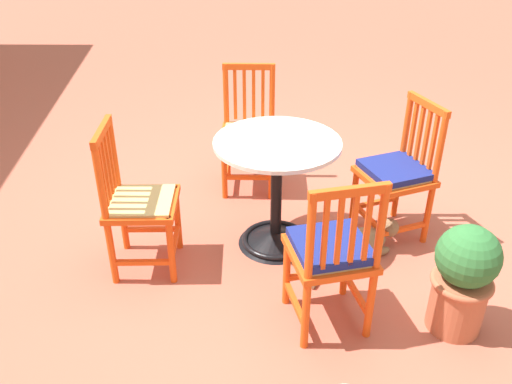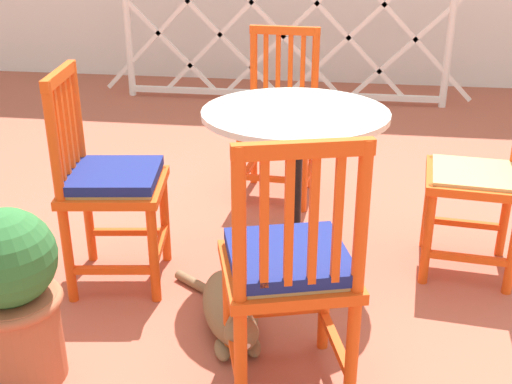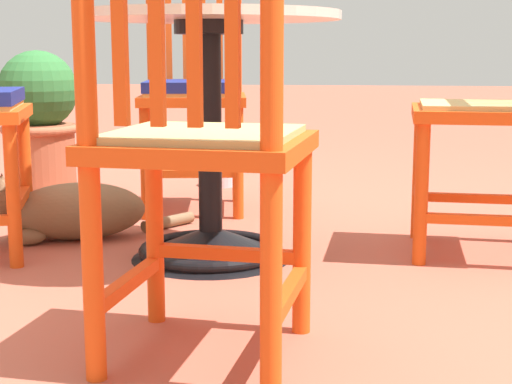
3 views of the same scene
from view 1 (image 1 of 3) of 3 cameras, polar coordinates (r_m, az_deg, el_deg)
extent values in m
plane|color=#AD5642|center=(3.68, 5.28, -4.33)|extent=(24.00, 24.00, 0.00)
cone|color=black|center=(3.55, 2.03, -4.64)|extent=(0.48, 0.48, 0.10)
torus|color=black|center=(3.57, 2.02, -4.97)|extent=(0.44, 0.44, 0.04)
cylinder|color=black|center=(3.38, 2.13, -0.15)|extent=(0.07, 0.07, 0.66)
cylinder|color=black|center=(3.23, 2.23, 4.64)|extent=(0.20, 0.20, 0.04)
cylinder|color=silver|center=(3.22, 2.25, 5.16)|extent=(0.76, 0.76, 0.02)
cylinder|color=#E04C14|center=(2.99, 3.23, -8.16)|extent=(0.04, 0.04, 0.45)
cylinder|color=#E04C14|center=(3.09, 9.36, -7.17)|extent=(0.04, 0.04, 0.45)
cylinder|color=#E04C14|center=(2.60, 5.46, -8.71)|extent=(0.04, 0.04, 0.91)
cylinder|color=#E04C14|center=(2.71, 12.38, -7.52)|extent=(0.04, 0.04, 0.91)
cube|color=#E04C14|center=(2.92, 4.11, -11.48)|extent=(0.34, 0.08, 0.03)
cube|color=#E04C14|center=(3.02, 10.40, -10.35)|extent=(0.34, 0.08, 0.03)
cube|color=#E04C14|center=(3.07, 6.29, -8.48)|extent=(0.08, 0.34, 0.03)
cube|color=#E04C14|center=(2.78, 7.71, -6.39)|extent=(0.45, 0.45, 0.04)
cube|color=tan|center=(2.77, 7.74, -6.03)|extent=(0.40, 0.40, 0.02)
cube|color=#E04C14|center=(2.48, 7.21, -4.42)|extent=(0.02, 0.03, 0.39)
cube|color=#E04C14|center=(2.50, 8.68, -4.20)|extent=(0.02, 0.03, 0.39)
cube|color=#E04C14|center=(2.53, 10.12, -3.99)|extent=(0.02, 0.03, 0.39)
cube|color=#E04C14|center=(2.55, 11.53, -3.77)|extent=(0.02, 0.03, 0.39)
cube|color=#E04C14|center=(2.40, 9.81, 0.04)|extent=(0.09, 0.38, 0.04)
cube|color=navy|center=(2.75, 7.78, -5.52)|extent=(0.41, 0.41, 0.04)
cylinder|color=#E04C14|center=(3.45, 13.04, -3.18)|extent=(0.04, 0.04, 0.45)
cylinder|color=#E04C14|center=(3.69, 10.21, -0.49)|extent=(0.04, 0.04, 0.45)
cylinder|color=#E04C14|center=(3.52, 18.10, 1.14)|extent=(0.04, 0.04, 0.91)
cylinder|color=#E04C14|center=(3.75, 15.00, 3.51)|extent=(0.04, 0.04, 0.91)
cube|color=#E04C14|center=(3.58, 15.16, -3.73)|extent=(0.12, 0.33, 0.03)
cube|color=#E04C14|center=(3.81, 12.29, -1.10)|extent=(0.12, 0.33, 0.03)
cube|color=#E04C14|center=(3.59, 11.49, -2.53)|extent=(0.33, 0.12, 0.03)
cube|color=#E04C14|center=(3.55, 14.25, 1.59)|extent=(0.50, 0.50, 0.04)
cube|color=tan|center=(3.54, 14.29, 1.90)|extent=(0.44, 0.44, 0.02)
cube|color=#E04C14|center=(3.47, 18.02, 4.89)|extent=(0.03, 0.03, 0.39)
cube|color=#E04C14|center=(3.52, 17.35, 5.35)|extent=(0.03, 0.03, 0.39)
cube|color=#E04C14|center=(3.56, 16.71, 5.80)|extent=(0.03, 0.03, 0.39)
cube|color=#E04C14|center=(3.61, 16.08, 6.23)|extent=(0.03, 0.03, 0.39)
cube|color=#E04C14|center=(3.46, 17.55, 8.73)|extent=(0.37, 0.14, 0.04)
cube|color=navy|center=(3.53, 14.35, 2.33)|extent=(0.45, 0.45, 0.04)
cylinder|color=#E04C14|center=(3.94, 1.60, 2.19)|extent=(0.04, 0.04, 0.45)
cylinder|color=#E04C14|center=(3.96, -3.33, 2.25)|extent=(0.04, 0.04, 0.45)
cylinder|color=#E04C14|center=(4.15, 1.65, 7.21)|extent=(0.04, 0.04, 0.91)
cylinder|color=#E04C14|center=(4.16, -3.07, 7.25)|extent=(0.04, 0.04, 0.91)
cube|color=#E04C14|center=(4.13, 1.59, 2.27)|extent=(0.34, 0.06, 0.03)
cube|color=#E04C14|center=(4.15, -3.12, 2.32)|extent=(0.34, 0.06, 0.03)
cube|color=#E04C14|center=(3.97, -0.86, 1.52)|extent=(0.06, 0.34, 0.03)
cube|color=#E04C14|center=(4.01, -0.80, 5.98)|extent=(0.44, 0.44, 0.04)
cube|color=tan|center=(4.00, -0.80, 6.27)|extent=(0.39, 0.39, 0.02)
cube|color=#E04C14|center=(4.07, 0.72, 10.14)|extent=(0.02, 0.03, 0.39)
cube|color=#E04C14|center=(4.07, -0.25, 10.15)|extent=(0.02, 0.03, 0.39)
cube|color=#E04C14|center=(4.07, -1.22, 10.15)|extent=(0.02, 0.03, 0.39)
cube|color=#E04C14|center=(4.08, -2.19, 10.16)|extent=(0.02, 0.03, 0.39)
cube|color=#E04C14|center=(4.00, -0.75, 12.97)|extent=(0.07, 0.38, 0.04)
cylinder|color=#E04C14|center=(3.45, -8.20, -2.67)|extent=(0.04, 0.04, 0.45)
cylinder|color=#E04C14|center=(3.17, -8.86, -6.02)|extent=(0.04, 0.04, 0.45)
cylinder|color=#E04C14|center=(3.39, -14.19, 0.59)|extent=(0.04, 0.04, 0.91)
cylinder|color=#E04C14|center=(3.11, -15.42, -2.52)|extent=(0.04, 0.04, 0.91)
cube|color=#E04C14|center=(3.52, -10.86, -3.84)|extent=(0.05, 0.34, 0.03)
cube|color=#E04C14|center=(3.25, -11.74, -7.20)|extent=(0.05, 0.34, 0.03)
cube|color=#E04C14|center=(3.34, -8.45, -5.05)|extent=(0.34, 0.05, 0.03)
cube|color=#E04C14|center=(3.22, -11.79, -1.23)|extent=(0.42, 0.42, 0.04)
cube|color=tan|center=(3.21, -11.83, -0.90)|extent=(0.37, 0.37, 0.02)
cube|color=#E04C14|center=(3.23, -14.93, 3.46)|extent=(0.03, 0.02, 0.39)
cube|color=#E04C14|center=(3.17, -15.18, 2.90)|extent=(0.03, 0.02, 0.39)
cube|color=#E04C14|center=(3.11, -15.44, 2.32)|extent=(0.03, 0.02, 0.39)
cube|color=#E04C14|center=(3.05, -15.71, 1.72)|extent=(0.03, 0.02, 0.39)
cube|color=#E04C14|center=(3.05, -15.84, 6.11)|extent=(0.38, 0.06, 0.04)
ellipsoid|color=brown|center=(3.46, 10.32, -5.38)|extent=(0.34, 0.48, 0.19)
ellipsoid|color=silver|center=(3.51, 11.67, -5.09)|extent=(0.20, 0.22, 0.14)
sphere|color=brown|center=(3.56, 13.76, -3.62)|extent=(0.12, 0.12, 0.12)
ellipsoid|color=silver|center=(3.58, 14.28, -3.62)|extent=(0.06, 0.06, 0.04)
cone|color=brown|center=(3.54, 13.41, -2.68)|extent=(0.04, 0.04, 0.04)
cone|color=brown|center=(3.50, 14.02, -3.20)|extent=(0.04, 0.04, 0.04)
ellipsoid|color=brown|center=(3.61, 11.93, -5.12)|extent=(0.09, 0.13, 0.05)
ellipsoid|color=brown|center=(3.54, 12.94, -6.04)|extent=(0.09, 0.13, 0.05)
cylinder|color=brown|center=(3.29, 6.61, -8.69)|extent=(0.20, 0.16, 0.04)
cylinder|color=#B25B3D|center=(3.07, 20.25, -10.79)|extent=(0.28, 0.28, 0.32)
torus|color=#B25B3D|center=(2.98, 20.72, -8.75)|extent=(0.32, 0.32, 0.04)
sphere|color=#2D6B33|center=(2.89, 21.29, -6.27)|extent=(0.32, 0.32, 0.32)
camera|label=2|loc=(4.24, 38.96, 15.22)|focal=44.74mm
camera|label=3|loc=(5.38, -5.03, 14.42)|focal=55.42mm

